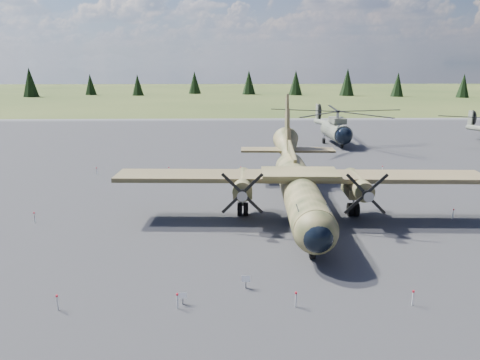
{
  "coord_description": "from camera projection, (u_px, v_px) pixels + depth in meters",
  "views": [
    {
      "loc": [
        -1.4,
        -34.95,
        12.09
      ],
      "look_at": [
        -0.44,
        2.0,
        2.82
      ],
      "focal_mm": 35.0,
      "sensor_mm": 36.0,
      "label": 1
    }
  ],
  "objects": [
    {
      "name": "ground",
      "position": [
        246.0,
        221.0,
        36.86
      ],
      "size": [
        500.0,
        500.0,
        0.0
      ],
      "primitive_type": "plane",
      "color": "brown",
      "rests_on": "ground"
    },
    {
      "name": "apron",
      "position": [
        242.0,
        188.0,
        46.56
      ],
      "size": [
        120.0,
        120.0,
        0.04
      ],
      "primitive_type": "cube",
      "color": "#5E5E63",
      "rests_on": "ground"
    },
    {
      "name": "transport_plane",
      "position": [
        298.0,
        181.0,
        37.98
      ],
      "size": [
        29.0,
        26.35,
        9.57
      ],
      "rotation": [
        0.0,
        0.0,
        -0.04
      ],
      "color": "#383F22",
      "rests_on": "ground"
    },
    {
      "name": "helicopter_near",
      "position": [
        336.0,
        120.0,
        70.29
      ],
      "size": [
        21.71,
        24.92,
        5.25
      ],
      "rotation": [
        0.0,
        0.0,
        0.05
      ],
      "color": "slate",
      "rests_on": "ground"
    },
    {
      "name": "info_placard_left",
      "position": [
        183.0,
        297.0,
        23.96
      ],
      "size": [
        0.45,
        0.21,
        0.69
      ],
      "rotation": [
        0.0,
        0.0,
        -0.07
      ],
      "color": "gray",
      "rests_on": "ground"
    },
    {
      "name": "info_placard_right",
      "position": [
        246.0,
        280.0,
        25.67
      ],
      "size": [
        0.49,
        0.21,
        0.77
      ],
      "rotation": [
        0.0,
        0.0,
        -0.01
      ],
      "color": "gray",
      "rests_on": "ground"
    },
    {
      "name": "barrier_fence",
      "position": [
        240.0,
        215.0,
        36.65
      ],
      "size": [
        33.12,
        29.62,
        0.85
      ],
      "color": "silver",
      "rests_on": "ground"
    },
    {
      "name": "treeline",
      "position": [
        249.0,
        171.0,
        32.38
      ],
      "size": [
        330.26,
        327.8,
        10.94
      ],
      "color": "black",
      "rests_on": "ground"
    }
  ]
}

